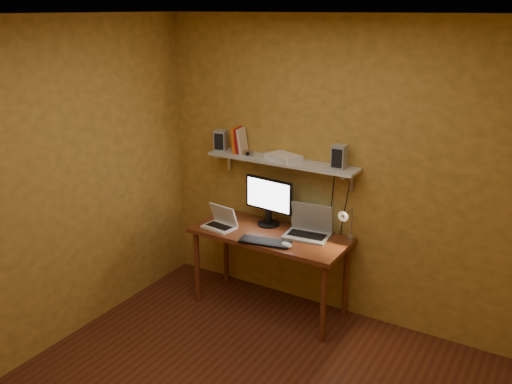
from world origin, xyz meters
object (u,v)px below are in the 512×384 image
Objects in this scene: shelf_camera at (248,153)px; router at (284,157)px; netbook at (221,221)px; speaker_left at (221,140)px; speaker_right at (339,157)px; monitor at (269,199)px; laptop at (309,227)px; desk at (270,242)px; desk_lamp at (347,221)px; mouse at (287,245)px; wall_shelf at (282,161)px; keyboard at (265,242)px.

shelf_camera is 0.33m from router.
netbook is 1.61× the size of speaker_left.
speaker_right is (1.17, 0.01, 0.00)m from speaker_left.
monitor is 0.46m from laptop.
shelf_camera is (-0.31, 0.14, 0.74)m from desk.
monitor is 2.56× the size of speaker_left.
desk_lamp is at bearing -31.16° from speaker_right.
speaker_right is at bearing 24.95° from netbook.
desk is 13.05× the size of mouse.
desk is 0.73m from desk_lamp.
wall_shelf is 3.45× the size of laptop.
keyboard is at bearing -161.00° from mouse.
wall_shelf reaches higher than mouse.
shelf_camera is (-0.20, -0.02, 0.40)m from monitor.
shelf_camera is at bearing -168.55° from monitor.
mouse is at bearing -55.23° from wall_shelf.
router reaches higher than desk.
desk is 3.23× the size of keyboard.
laptop is at bearing -12.09° from router.
speaker_left is 0.34m from shelf_camera.
monitor is at bearing 124.06° from desk.
speaker_left is (-0.64, -0.01, 0.11)m from wall_shelf.
speaker_left reaches higher than router.
wall_shelf is 0.77m from desk_lamp.
wall_shelf is 14.89× the size of shelf_camera.
desk is 2.87× the size of monitor.
desk is 0.34m from mouse.
speaker_right is at bearing 20.16° from desk.
desk_lamp is (0.59, 0.34, 0.20)m from keyboard.
shelf_camera is (-0.31, -0.05, 0.04)m from wall_shelf.
laptop is at bearing 43.80° from keyboard.
keyboard is 0.94m from speaker_right.
speaker_right is at bearing 8.48° from monitor.
laptop is at bearing -0.68° from shelf_camera.
speaker_right is at bearing 150.67° from desk_lamp.
keyboard is at bearing -80.00° from wall_shelf.
netbook is at bearing -146.40° from router.
wall_shelf is 3.23× the size of keyboard.
monitor reaches higher than mouse.
laptop reaches higher than keyboard.
netbook is 0.72m from mouse.
desk is at bearing 97.53° from keyboard.
wall_shelf is 0.75m from mouse.
desk is 4.76× the size of router.
mouse is 0.54× the size of speaker_right.
netbook is 0.82× the size of desk_lamp.
wall_shelf is at bearing 90.00° from desk.
mouse is (0.19, 0.02, 0.01)m from keyboard.
mouse is 0.78m from router.
desk_lamp is 1.07m from shelf_camera.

